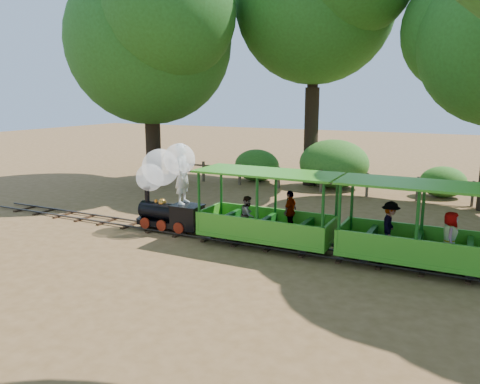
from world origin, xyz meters
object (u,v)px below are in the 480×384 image
at_px(locomotive, 167,180).
at_px(fence, 344,181).
at_px(carriage_rear, 416,236).
at_px(carriage_front, 267,218).

height_order(locomotive, fence, locomotive).
xyz_separation_m(carriage_rear, fence, (-3.79, 8.00, -0.26)).
relative_size(locomotive, carriage_rear, 0.72).
bearing_deg(carriage_rear, fence, 115.34).
distance_m(locomotive, fence, 8.76).
distance_m(carriage_front, fence, 7.99).
distance_m(carriage_rear, fence, 8.86).
bearing_deg(fence, carriage_front, -91.17).
bearing_deg(locomotive, fence, 65.61).
bearing_deg(carriage_front, fence, 88.83).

